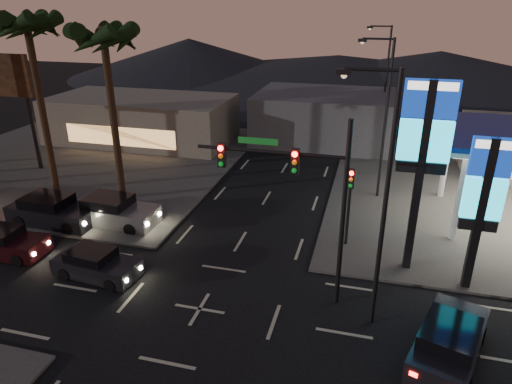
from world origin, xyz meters
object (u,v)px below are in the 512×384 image
(pylon_sign_short, at_px, (484,193))
(car_lane_a_front, at_px, (96,264))
(suv_station, at_px, (449,342))
(traffic_signal_mast, at_px, (301,185))
(car_lane_a_mid, at_px, (3,243))
(car_lane_b_mid, at_px, (53,211))
(car_lane_b_front, at_px, (113,212))
(pylon_sign_tall, at_px, (425,141))

(pylon_sign_short, distance_m, car_lane_a_front, 17.37)
(suv_station, bearing_deg, pylon_sign_short, 74.94)
(traffic_signal_mast, bearing_deg, car_lane_a_mid, -178.87)
(car_lane_a_front, height_order, car_lane_a_mid, car_lane_a_mid)
(pylon_sign_short, distance_m, suv_station, 6.41)
(car_lane_b_mid, bearing_deg, car_lane_b_front, 14.22)
(pylon_sign_short, height_order, car_lane_b_front, pylon_sign_short)
(car_lane_b_mid, xyz_separation_m, suv_station, (20.72, -5.69, -0.07))
(car_lane_a_mid, xyz_separation_m, suv_station, (20.93, -2.08, 0.06))
(pylon_sign_short, bearing_deg, pylon_sign_tall, 158.20)
(pylon_sign_tall, height_order, traffic_signal_mast, pylon_sign_tall)
(pylon_sign_tall, height_order, car_lane_b_front, pylon_sign_tall)
(car_lane_b_mid, bearing_deg, car_lane_a_mid, -93.44)
(car_lane_b_front, bearing_deg, traffic_signal_mast, -20.12)
(pylon_sign_tall, height_order, car_lane_a_mid, pylon_sign_tall)
(car_lane_a_front, distance_m, suv_station, 15.32)
(suv_station, bearing_deg, pylon_sign_tall, 101.39)
(traffic_signal_mast, xyz_separation_m, car_lane_a_front, (-9.32, -0.85, -4.61))
(suv_station, bearing_deg, car_lane_a_front, 174.28)
(car_lane_a_front, xyz_separation_m, car_lane_a_mid, (-5.69, 0.55, 0.04))
(car_lane_a_front, bearing_deg, traffic_signal_mast, 5.19)
(car_lane_b_mid, bearing_deg, traffic_signal_mast, -12.65)
(traffic_signal_mast, xyz_separation_m, car_lane_b_mid, (-14.79, 3.32, -4.44))
(car_lane_b_mid, bearing_deg, pylon_sign_tall, 0.56)
(pylon_sign_tall, distance_m, car_lane_b_front, 17.11)
(suv_station, bearing_deg, car_lane_a_mid, 174.33)
(traffic_signal_mast, bearing_deg, car_lane_b_mid, 167.35)
(pylon_sign_short, xyz_separation_m, suv_station, (-1.31, -4.88, -3.94))
(car_lane_a_front, bearing_deg, pylon_sign_short, 11.46)
(pylon_sign_tall, relative_size, car_lane_b_mid, 1.71)
(car_lane_a_front, bearing_deg, car_lane_b_mid, 142.71)
(car_lane_b_front, bearing_deg, suv_station, -20.70)
(pylon_sign_tall, distance_m, car_lane_a_mid, 20.91)
(pylon_sign_tall, xyz_separation_m, suv_station, (1.19, -5.88, -5.67))
(car_lane_b_front, distance_m, suv_station, 18.53)
(car_lane_a_mid, height_order, car_lane_b_mid, car_lane_b_mid)
(pylon_sign_short, xyz_separation_m, car_lane_b_mid, (-22.03, 0.81, -3.87))
(car_lane_b_front, bearing_deg, car_lane_b_mid, -165.78)
(car_lane_a_mid, height_order, suv_station, suv_station)
(pylon_sign_short, bearing_deg, car_lane_a_mid, -172.81)
(pylon_sign_tall, xyz_separation_m, car_lane_a_mid, (-19.75, -3.81, -5.73))
(car_lane_b_front, relative_size, car_lane_b_mid, 0.99)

